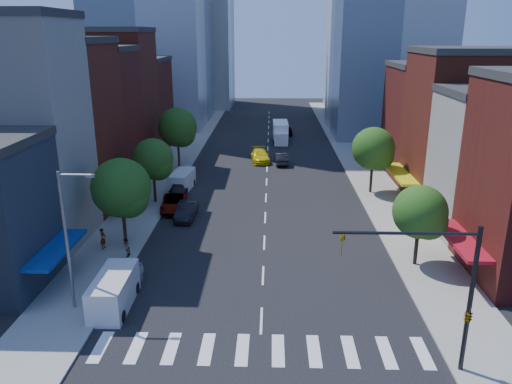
% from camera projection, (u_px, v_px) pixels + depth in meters
% --- Properties ---
extents(ground, '(220.00, 220.00, 0.00)m').
position_uv_depth(ground, '(261.00, 321.00, 30.70)').
color(ground, black).
rests_on(ground, ground).
extents(sidewalk_left, '(5.00, 120.00, 0.15)m').
position_uv_depth(sidewalk_left, '(177.00, 160.00, 69.12)').
color(sidewalk_left, gray).
rests_on(sidewalk_left, ground).
extents(sidewalk_right, '(5.00, 120.00, 0.15)m').
position_uv_depth(sidewalk_right, '(358.00, 161.00, 68.39)').
color(sidewalk_right, gray).
rests_on(sidewalk_right, ground).
extents(crosswalk, '(19.00, 3.00, 0.01)m').
position_uv_depth(crosswalk, '(260.00, 350.00, 27.84)').
color(crosswalk, silver).
rests_on(crosswalk, ground).
extents(bldg_left_1, '(12.00, 8.00, 18.00)m').
position_uv_depth(bldg_left_1, '(4.00, 136.00, 40.00)').
color(bldg_left_1, beige).
rests_on(bldg_left_1, ground).
extents(bldg_left_2, '(12.00, 9.00, 16.00)m').
position_uv_depth(bldg_left_2, '(50.00, 129.00, 48.40)').
color(bldg_left_2, '#5C2115').
rests_on(bldg_left_2, ground).
extents(bldg_left_3, '(12.00, 8.00, 15.00)m').
position_uv_depth(bldg_left_3, '(82.00, 120.00, 56.64)').
color(bldg_left_3, '#571715').
rests_on(bldg_left_3, ground).
extents(bldg_left_4, '(12.00, 9.00, 17.00)m').
position_uv_depth(bldg_left_4, '(105.00, 101.00, 64.43)').
color(bldg_left_4, '#5C2115').
rests_on(bldg_left_4, ground).
extents(bldg_left_5, '(12.00, 10.00, 13.00)m').
position_uv_depth(bldg_left_5, '(127.00, 106.00, 74.08)').
color(bldg_left_5, '#571715').
rests_on(bldg_left_5, ground).
extents(bldg_right_1, '(12.00, 8.00, 12.00)m').
position_uv_depth(bldg_right_1, '(511.00, 167.00, 42.53)').
color(bldg_right_1, beige).
rests_on(bldg_right_1, ground).
extents(bldg_right_2, '(12.00, 10.00, 15.00)m').
position_uv_depth(bldg_right_2, '(473.00, 130.00, 50.65)').
color(bldg_right_2, '#5C2115').
rests_on(bldg_right_2, ground).
extents(bldg_right_3, '(12.00, 10.00, 13.00)m').
position_uv_depth(bldg_right_3, '(440.00, 123.00, 60.47)').
color(bldg_right_3, '#571715').
rests_on(bldg_right_3, ground).
extents(traffic_signal, '(7.24, 2.24, 8.00)m').
position_uv_depth(traffic_signal, '(459.00, 301.00, 24.85)').
color(traffic_signal, black).
rests_on(traffic_signal, sidewalk_right).
extents(streetlight, '(2.25, 0.25, 9.00)m').
position_uv_depth(streetlight, '(69.00, 233.00, 30.39)').
color(streetlight, slate).
rests_on(streetlight, sidewalk_left).
extents(tree_left_near, '(4.80, 4.80, 7.30)m').
position_uv_depth(tree_left_near, '(123.00, 190.00, 39.95)').
color(tree_left_near, black).
rests_on(tree_left_near, sidewalk_left).
extents(tree_left_mid, '(4.20, 4.20, 6.65)m').
position_uv_depth(tree_left_mid, '(154.00, 161.00, 50.53)').
color(tree_left_mid, black).
rests_on(tree_left_mid, sidewalk_left).
extents(tree_left_far, '(5.00, 5.00, 7.75)m').
position_uv_depth(tree_left_far, '(179.00, 129.00, 63.65)').
color(tree_left_far, black).
rests_on(tree_left_far, sidewalk_left).
extents(tree_right_near, '(4.00, 4.00, 6.20)m').
position_uv_depth(tree_right_near, '(422.00, 214.00, 36.62)').
color(tree_right_near, black).
rests_on(tree_right_near, sidewalk_right).
extents(tree_right_far, '(4.60, 4.60, 7.20)m').
position_uv_depth(tree_right_far, '(375.00, 150.00, 53.55)').
color(tree_right_far, black).
rests_on(tree_right_far, sidewalk_right).
extents(parked_car_front, '(2.01, 4.50, 1.50)m').
position_uv_depth(parked_car_front, '(124.00, 280.00, 34.15)').
color(parked_car_front, '#A5A4A9').
rests_on(parked_car_front, ground).
extents(parked_car_second, '(1.75, 4.70, 1.53)m').
position_uv_depth(parked_car_second, '(186.00, 211.00, 47.43)').
color(parked_car_second, black).
rests_on(parked_car_second, ground).
extents(parked_car_third, '(2.99, 5.49, 1.46)m').
position_uv_depth(parked_car_third, '(174.00, 203.00, 49.66)').
color(parked_car_third, '#999999').
rests_on(parked_car_third, ground).
extents(parked_car_rear, '(2.11, 4.64, 1.32)m').
position_uv_depth(parked_car_rear, '(177.00, 192.00, 53.32)').
color(parked_car_rear, black).
rests_on(parked_car_rear, ground).
extents(cargo_van_near, '(2.20, 5.25, 2.22)m').
position_uv_depth(cargo_van_near, '(113.00, 292.00, 31.82)').
color(cargo_van_near, silver).
rests_on(cargo_van_near, ground).
extents(cargo_van_far, '(2.40, 5.00, 2.06)m').
position_uv_depth(cargo_van_far, '(182.00, 181.00, 56.12)').
color(cargo_van_far, white).
rests_on(cargo_van_far, ground).
extents(taxi, '(2.96, 5.88, 1.64)m').
position_uv_depth(taxi, '(260.00, 156.00, 68.44)').
color(taxi, yellow).
rests_on(taxi, ground).
extents(traffic_car_oncoming, '(1.90, 4.76, 1.54)m').
position_uv_depth(traffic_car_oncoming, '(281.00, 158.00, 67.16)').
color(traffic_car_oncoming, black).
rests_on(traffic_car_oncoming, ground).
extents(traffic_car_far, '(1.73, 4.28, 1.46)m').
position_uv_depth(traffic_car_far, '(287.00, 130.00, 86.61)').
color(traffic_car_far, '#999999').
rests_on(traffic_car_far, ground).
extents(box_truck, '(2.53, 7.83, 3.14)m').
position_uv_depth(box_truck, '(280.00, 133.00, 80.67)').
color(box_truck, white).
rests_on(box_truck, ground).
extents(pedestrian_near, '(0.44, 0.65, 1.73)m').
position_uv_depth(pedestrian_near, '(103.00, 239.00, 40.35)').
color(pedestrian_near, '#999999').
rests_on(pedestrian_near, sidewalk_left).
extents(pedestrian_far, '(0.60, 0.76, 1.52)m').
position_uv_depth(pedestrian_far, '(126.00, 248.00, 38.89)').
color(pedestrian_far, '#999999').
rests_on(pedestrian_far, sidewalk_left).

